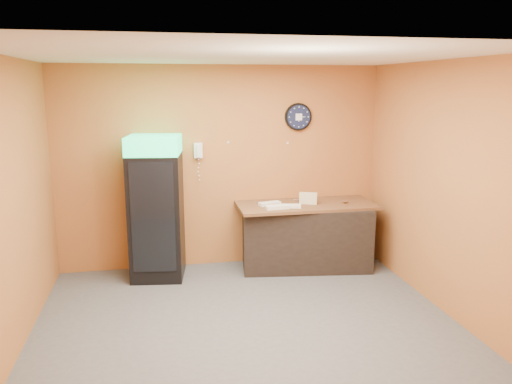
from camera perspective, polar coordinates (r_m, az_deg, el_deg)
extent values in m
plane|color=#47474C|center=(5.53, -0.94, -15.02)|extent=(4.50, 4.50, 0.00)
cube|color=#B16932|center=(6.99, -3.97, 2.83)|extent=(4.50, 0.02, 2.80)
cube|color=#B16932|center=(5.16, -26.42, -1.75)|extent=(0.02, 4.00, 2.80)
cube|color=#B16932|center=(5.88, 21.11, 0.28)|extent=(0.02, 4.00, 2.80)
cube|color=white|center=(4.93, -1.06, 15.33)|extent=(4.50, 4.00, 0.02)
cube|color=black|center=(6.71, -11.27, -2.76)|extent=(0.75, 0.75, 1.66)
cube|color=#1BE981|center=(6.54, -11.61, 5.29)|extent=(0.75, 0.75, 0.24)
cube|color=black|center=(6.37, -10.85, -2.88)|extent=(0.55, 0.09, 1.42)
cube|color=black|center=(7.08, 5.67, -5.09)|extent=(1.84, 1.01, 0.88)
cylinder|color=black|center=(7.12, 4.85, 8.56)|extent=(0.39, 0.05, 0.39)
cylinder|color=#0F1433|center=(7.09, 4.91, 8.54)|extent=(0.33, 0.01, 0.33)
cube|color=white|center=(7.08, 4.93, 8.54)|extent=(0.09, 0.00, 0.09)
cube|color=white|center=(6.88, -6.64, 4.74)|extent=(0.11, 0.07, 0.21)
cube|color=white|center=(6.83, -6.60, 4.69)|extent=(0.05, 0.04, 0.17)
cube|color=brown|center=(6.95, 5.75, -1.48)|extent=(1.91, 0.82, 0.04)
cube|color=beige|center=(6.93, 5.99, -1.14)|extent=(0.26, 0.17, 0.05)
cube|color=beige|center=(6.92, 6.00, -0.72)|extent=(0.26, 0.17, 0.05)
cube|color=beige|center=(6.91, 6.01, -0.31)|extent=(0.26, 0.17, 0.05)
cube|color=white|center=(6.63, 2.46, -1.73)|extent=(0.32, 0.15, 0.04)
cube|color=white|center=(6.70, 3.95, -1.61)|extent=(0.30, 0.17, 0.04)
cube|color=white|center=(6.82, 1.59, -1.34)|extent=(0.32, 0.18, 0.04)
cylinder|color=silver|center=(7.13, 5.52, -0.70)|extent=(0.07, 0.07, 0.07)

